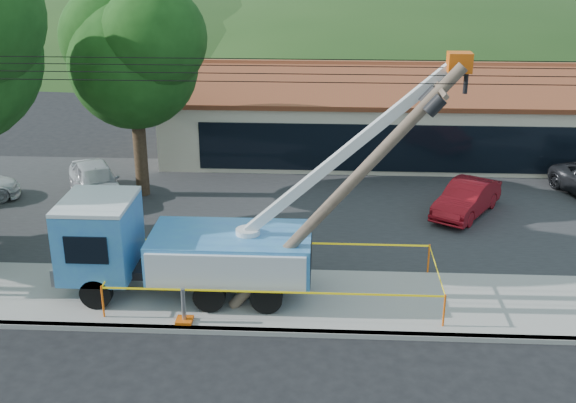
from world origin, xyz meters
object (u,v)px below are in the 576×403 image
(leaning_pole, at_px, (352,182))
(utility_truck, at_px, (180,245))
(car_red, at_px, (465,216))
(car_silver, at_px, (98,200))

(leaning_pole, bearing_deg, utility_truck, 171.03)
(utility_truck, bearing_deg, car_red, 35.49)
(car_silver, bearing_deg, utility_truck, -85.61)
(leaning_pole, distance_m, car_silver, 14.45)
(leaning_pole, relative_size, car_red, 1.86)
(car_silver, bearing_deg, car_red, -32.09)
(leaning_pole, bearing_deg, car_red, 58.53)
(utility_truck, bearing_deg, car_silver, 122.47)
(utility_truck, height_order, car_silver, utility_truck)
(utility_truck, xyz_separation_m, car_red, (10.07, 7.18, -1.77))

